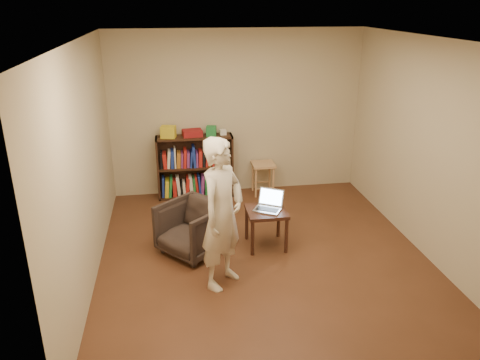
{
  "coord_description": "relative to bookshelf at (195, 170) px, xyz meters",
  "views": [
    {
      "loc": [
        -1.07,
        -4.99,
        2.99
      ],
      "look_at": [
        -0.24,
        0.35,
        0.9
      ],
      "focal_mm": 35.0,
      "sensor_mm": 36.0,
      "label": 1
    }
  ],
  "objects": [
    {
      "name": "floor",
      "position": [
        0.7,
        -2.09,
        -0.44
      ],
      "size": [
        4.5,
        4.5,
        0.0
      ],
      "primitive_type": "plane",
      "color": "#482817",
      "rests_on": "ground"
    },
    {
      "name": "ceiling",
      "position": [
        0.7,
        -2.09,
        2.16
      ],
      "size": [
        4.5,
        4.5,
        0.0
      ],
      "primitive_type": "plane",
      "color": "silver",
      "rests_on": "wall_back"
    },
    {
      "name": "wall_back",
      "position": [
        0.7,
        0.16,
        0.86
      ],
      "size": [
        4.0,
        0.0,
        4.0
      ],
      "primitive_type": "plane",
      "rotation": [
        1.57,
        0.0,
        0.0
      ],
      "color": "#BEB18F",
      "rests_on": "floor"
    },
    {
      "name": "wall_left",
      "position": [
        -1.3,
        -2.09,
        0.86
      ],
      "size": [
        0.0,
        4.5,
        4.5
      ],
      "primitive_type": "plane",
      "rotation": [
        1.57,
        0.0,
        1.57
      ],
      "color": "#BEB18F",
      "rests_on": "floor"
    },
    {
      "name": "wall_right",
      "position": [
        2.7,
        -2.09,
        0.86
      ],
      "size": [
        0.0,
        4.5,
        4.5
      ],
      "primitive_type": "plane",
      "rotation": [
        1.57,
        0.0,
        -1.57
      ],
      "color": "#BEB18F",
      "rests_on": "floor"
    },
    {
      "name": "bookshelf",
      "position": [
        0.0,
        0.0,
        0.0
      ],
      "size": [
        1.2,
        0.3,
        1.0
      ],
      "color": "black",
      "rests_on": "floor"
    },
    {
      "name": "box_yellow",
      "position": [
        -0.39,
        -0.02,
        0.65
      ],
      "size": [
        0.25,
        0.2,
        0.18
      ],
      "primitive_type": "cube",
      "rotation": [
        0.0,
        0.0,
        -0.22
      ],
      "color": "yellow",
      "rests_on": "bookshelf"
    },
    {
      "name": "red_cloth",
      "position": [
        -0.03,
        0.0,
        0.61
      ],
      "size": [
        0.32,
        0.25,
        0.1
      ],
      "primitive_type": "cube",
      "rotation": [
        0.0,
        0.0,
        0.11
      ],
      "color": "maroon",
      "rests_on": "bookshelf"
    },
    {
      "name": "box_green",
      "position": [
        0.27,
        -0.03,
        0.64
      ],
      "size": [
        0.17,
        0.17,
        0.15
      ],
      "primitive_type": "cube",
      "rotation": [
        0.0,
        0.0,
        -0.18
      ],
      "color": "#207B37",
      "rests_on": "bookshelf"
    },
    {
      "name": "box_white",
      "position": [
        0.46,
        0.01,
        0.6
      ],
      "size": [
        0.1,
        0.1,
        0.08
      ],
      "primitive_type": "cube",
      "rotation": [
        0.0,
        0.0,
        0.07
      ],
      "color": "white",
      "rests_on": "bookshelf"
    },
    {
      "name": "stool",
      "position": [
        1.09,
        -0.09,
        -0.02
      ],
      "size": [
        0.36,
        0.36,
        0.52
      ],
      "color": "#A97552",
      "rests_on": "floor"
    },
    {
      "name": "armchair",
      "position": [
        -0.16,
        -1.84,
        -0.11
      ],
      "size": [
        1.0,
        1.0,
        0.66
      ],
      "primitive_type": "imported",
      "rotation": [
        0.0,
        0.0,
        -0.85
      ],
      "color": "#2D241E",
      "rests_on": "floor"
    },
    {
      "name": "side_table",
      "position": [
        0.78,
        -1.82,
        -0.02
      ],
      "size": [
        0.5,
        0.5,
        0.51
      ],
      "color": "black",
      "rests_on": "floor"
    },
    {
      "name": "laptop",
      "position": [
        0.82,
        -1.79,
        0.12
      ],
      "size": [
        0.44,
        0.43,
        0.23
      ],
      "rotation": [
        0.0,
        0.0,
        -0.53
      ],
      "color": "#ABACB0",
      "rests_on": "side_table"
    },
    {
      "name": "person",
      "position": [
        0.14,
        -2.58,
        0.41
      ],
      "size": [
        0.71,
        0.73,
        1.7
      ],
      "primitive_type": "imported",
      "rotation": [
        0.0,
        0.0,
        0.85
      ],
      "color": "beige",
      "rests_on": "floor"
    }
  ]
}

